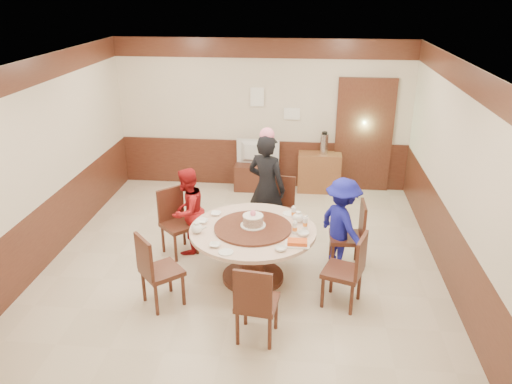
# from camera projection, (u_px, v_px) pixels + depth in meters

# --- Properties ---
(room) EXTENTS (6.00, 6.04, 2.84)m
(room) POSITION_uv_depth(u_px,v_px,m) (243.00, 191.00, 6.77)
(room) COLOR beige
(room) RESTS_ON ground
(banquet_table) EXTENTS (1.65, 1.65, 0.78)m
(banquet_table) POSITION_uv_depth(u_px,v_px,m) (253.00, 243.00, 6.54)
(banquet_table) COLOR #472216
(banquet_table) RESTS_ON ground
(chair_0) EXTENTS (0.46, 0.45, 0.97)m
(chair_0) POSITION_uv_depth(u_px,v_px,m) (347.00, 247.00, 6.92)
(chair_0) COLOR #472216
(chair_0) RESTS_ON ground
(chair_1) EXTENTS (0.50, 0.51, 0.97)m
(chair_1) POSITION_uv_depth(u_px,v_px,m) (279.00, 220.00, 7.71)
(chair_1) COLOR #472216
(chair_1) RESTS_ON ground
(chair_2) EXTENTS (0.62, 0.62, 0.97)m
(chair_2) POSITION_uv_depth(u_px,v_px,m) (179.00, 234.00, 7.29)
(chair_2) COLOR #472216
(chair_2) RESTS_ON ground
(chair_3) EXTENTS (0.62, 0.62, 0.97)m
(chair_3) POSITION_uv_depth(u_px,v_px,m) (161.00, 282.00, 6.11)
(chair_3) COLOR #472216
(chair_3) RESTS_ON ground
(chair_4) EXTENTS (0.49, 0.50, 0.97)m
(chair_4) POSITION_uv_depth(u_px,v_px,m) (257.00, 315.00, 5.50)
(chair_4) COLOR #472216
(chair_4) RESTS_ON ground
(chair_5) EXTENTS (0.57, 0.56, 0.97)m
(chair_5) POSITION_uv_depth(u_px,v_px,m) (343.00, 282.00, 6.10)
(chair_5) COLOR #472216
(chair_5) RESTS_ON ground
(person_standing) EXTENTS (0.73, 0.62, 1.69)m
(person_standing) POSITION_uv_depth(u_px,v_px,m) (267.00, 188.00, 7.51)
(person_standing) COLOR black
(person_standing) RESTS_ON ground
(person_red) EXTENTS (0.68, 0.76, 1.29)m
(person_red) POSITION_uv_depth(u_px,v_px,m) (187.00, 211.00, 7.21)
(person_red) COLOR #A31518
(person_red) RESTS_ON ground
(person_blue) EXTENTS (0.88, 0.98, 1.32)m
(person_blue) POSITION_uv_depth(u_px,v_px,m) (342.00, 224.00, 6.78)
(person_blue) COLOR navy
(person_blue) RESTS_ON ground
(birthday_cake) EXTENTS (0.33, 0.33, 0.22)m
(birthday_cake) POSITION_uv_depth(u_px,v_px,m) (253.00, 220.00, 6.45)
(birthday_cake) COLOR white
(birthday_cake) RESTS_ON banquet_table
(teapot_left) EXTENTS (0.17, 0.15, 0.13)m
(teapot_left) POSITION_uv_depth(u_px,v_px,m) (197.00, 229.00, 6.33)
(teapot_left) COLOR white
(teapot_left) RESTS_ON banquet_table
(teapot_right) EXTENTS (0.17, 0.15, 0.13)m
(teapot_right) POSITION_uv_depth(u_px,v_px,m) (298.00, 217.00, 6.63)
(teapot_right) COLOR white
(teapot_right) RESTS_ON banquet_table
(bowl_0) EXTENTS (0.14, 0.14, 0.03)m
(bowl_0) POSITION_uv_depth(u_px,v_px,m) (216.00, 214.00, 6.84)
(bowl_0) COLOR white
(bowl_0) RESTS_ON banquet_table
(bowl_1) EXTENTS (0.14, 0.14, 0.04)m
(bowl_1) POSITION_uv_depth(u_px,v_px,m) (281.00, 249.00, 5.92)
(bowl_1) COLOR white
(bowl_1) RESTS_ON banquet_table
(bowl_2) EXTENTS (0.14, 0.14, 0.03)m
(bowl_2) POSITION_uv_depth(u_px,v_px,m) (215.00, 245.00, 6.02)
(bowl_2) COLOR white
(bowl_2) RESTS_ON banquet_table
(bowl_3) EXTENTS (0.15, 0.15, 0.05)m
(bowl_3) POSITION_uv_depth(u_px,v_px,m) (303.00, 234.00, 6.28)
(bowl_3) COLOR white
(bowl_3) RESTS_ON banquet_table
(bowl_4) EXTENTS (0.16, 0.16, 0.04)m
(bowl_4) POSITION_uv_depth(u_px,v_px,m) (202.00, 221.00, 6.62)
(bowl_4) COLOR white
(bowl_4) RESTS_ON banquet_table
(saucer_near) EXTENTS (0.18, 0.18, 0.01)m
(saucer_near) POSITION_uv_depth(u_px,v_px,m) (226.00, 252.00, 5.88)
(saucer_near) COLOR white
(saucer_near) RESTS_ON banquet_table
(saucer_far) EXTENTS (0.18, 0.18, 0.01)m
(saucer_far) POSITION_uv_depth(u_px,v_px,m) (289.00, 213.00, 6.87)
(saucer_far) COLOR white
(saucer_far) RESTS_ON banquet_table
(shrimp_platter) EXTENTS (0.30, 0.20, 0.06)m
(shrimp_platter) POSITION_uv_depth(u_px,v_px,m) (297.00, 243.00, 6.04)
(shrimp_platter) COLOR white
(shrimp_platter) RESTS_ON banquet_table
(bottle_0) EXTENTS (0.06, 0.06, 0.16)m
(bottle_0) POSITION_uv_depth(u_px,v_px,m) (295.00, 228.00, 6.30)
(bottle_0) COLOR white
(bottle_0) RESTS_ON banquet_table
(bottle_1) EXTENTS (0.06, 0.06, 0.16)m
(bottle_1) POSITION_uv_depth(u_px,v_px,m) (305.00, 223.00, 6.42)
(bottle_1) COLOR white
(bottle_1) RESTS_ON banquet_table
(bottle_2) EXTENTS (0.06, 0.06, 0.16)m
(bottle_2) POSITION_uv_depth(u_px,v_px,m) (294.00, 213.00, 6.72)
(bottle_2) COLOR white
(bottle_2) RESTS_ON banquet_table
(tv_stand) EXTENTS (0.85, 0.45, 0.50)m
(tv_stand) POSITION_uv_depth(u_px,v_px,m) (257.00, 177.00, 9.60)
(tv_stand) COLOR #472216
(tv_stand) RESTS_ON ground
(television) EXTENTS (0.82, 0.18, 0.47)m
(television) POSITION_uv_depth(u_px,v_px,m) (257.00, 153.00, 9.42)
(television) COLOR gray
(television) RESTS_ON tv_stand
(side_cabinet) EXTENTS (0.80, 0.40, 0.75)m
(side_cabinet) POSITION_uv_depth(u_px,v_px,m) (319.00, 172.00, 9.47)
(side_cabinet) COLOR brown
(side_cabinet) RESTS_ON ground
(thermos) EXTENTS (0.15, 0.15, 0.38)m
(thermos) POSITION_uv_depth(u_px,v_px,m) (324.00, 144.00, 9.25)
(thermos) COLOR silver
(thermos) RESTS_ON side_cabinet
(notice_left) EXTENTS (0.25, 0.00, 0.35)m
(notice_left) POSITION_uv_depth(u_px,v_px,m) (257.00, 97.00, 9.22)
(notice_left) COLOR white
(notice_left) RESTS_ON room
(notice_right) EXTENTS (0.30, 0.00, 0.22)m
(notice_right) POSITION_uv_depth(u_px,v_px,m) (292.00, 114.00, 9.27)
(notice_right) COLOR white
(notice_right) RESTS_ON room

